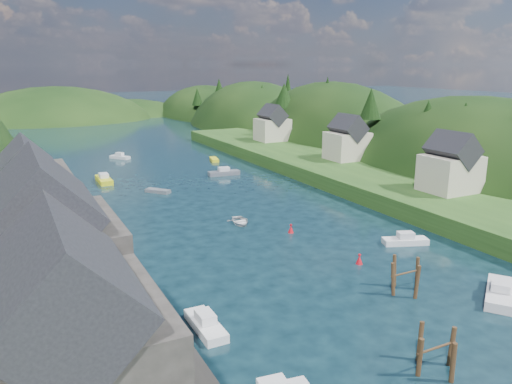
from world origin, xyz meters
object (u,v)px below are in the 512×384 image
piling_cluster_far (405,279)px  channel_buoy_far (291,229)px  piling_cluster_near (436,355)px  channel_buoy_near (359,259)px

piling_cluster_far → channel_buoy_far: size_ratio=3.25×
piling_cluster_near → piling_cluster_far: bearing=56.3°
piling_cluster_near → channel_buoy_far: size_ratio=3.08×
channel_buoy_near → channel_buoy_far: (-1.21, 11.40, 0.00)m
piling_cluster_far → channel_buoy_near: (0.45, 6.91, -0.74)m
channel_buoy_near → channel_buoy_far: bearing=96.1°
piling_cluster_near → channel_buoy_far: (5.78, 28.11, -0.65)m
piling_cluster_near → channel_buoy_near: size_ratio=3.08×
piling_cluster_near → piling_cluster_far: size_ratio=0.95×
piling_cluster_far → channel_buoy_near: size_ratio=3.25×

